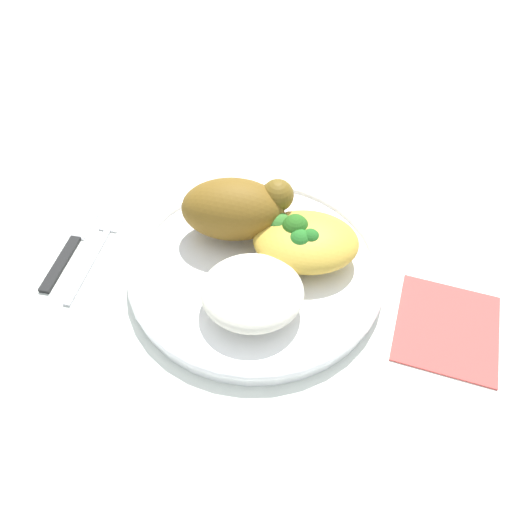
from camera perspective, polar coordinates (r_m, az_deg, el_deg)
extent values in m
plane|color=silver|center=(0.55, 0.00, -2.09)|extent=(2.00, 2.00, 0.00)
cylinder|color=white|center=(0.55, 0.00, -1.59)|extent=(0.26, 0.26, 0.02)
torus|color=white|center=(0.54, 0.00, -1.07)|extent=(0.27, 0.27, 0.01)
ellipsoid|color=brown|center=(0.55, -2.58, 5.19)|extent=(0.11, 0.07, 0.06)
sphere|color=brown|center=(0.55, 2.39, 6.71)|extent=(0.03, 0.03, 0.03)
ellipsoid|color=silver|center=(0.49, -0.48, -3.99)|extent=(0.10, 0.09, 0.04)
ellipsoid|color=gold|center=(0.53, 5.53, 1.62)|extent=(0.11, 0.09, 0.04)
sphere|color=#277226|center=(0.52, 4.89, 1.66)|extent=(0.02, 0.02, 0.02)
sphere|color=#246923|center=(0.52, 6.02, 1.97)|extent=(0.02, 0.02, 0.02)
sphere|color=#37772C|center=(0.54, 2.59, 3.33)|extent=(0.03, 0.03, 0.03)
sphere|color=#2A681E|center=(0.53, 4.36, 3.15)|extent=(0.03, 0.03, 0.03)
cube|color=#B2B2B7|center=(0.59, -18.03, -0.86)|extent=(0.02, 0.11, 0.01)
cube|color=#B2B2B7|center=(0.63, -15.51, 3.79)|extent=(0.03, 0.04, 0.00)
cube|color=black|center=(0.60, -20.85, -0.72)|extent=(0.02, 0.08, 0.01)
cube|color=#B2B2B7|center=(0.66, -17.29, 5.25)|extent=(0.03, 0.11, 0.00)
cube|color=#DB4C47|center=(0.54, 20.37, -7.37)|extent=(0.12, 0.13, 0.00)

